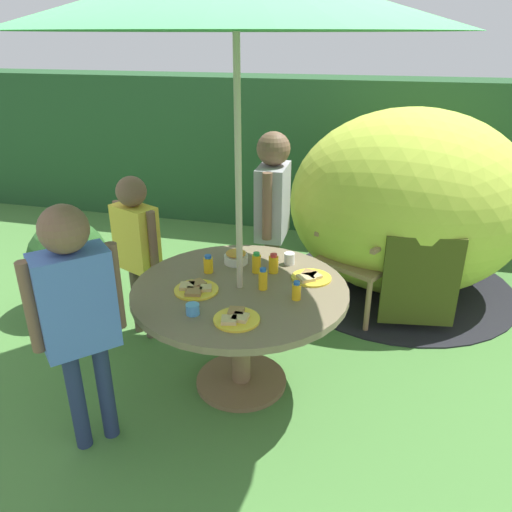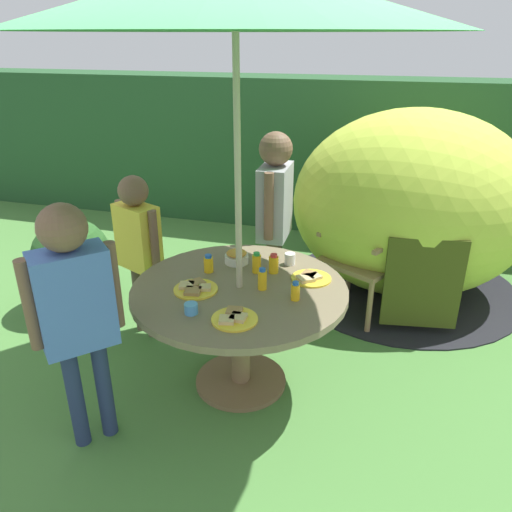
{
  "view_description": "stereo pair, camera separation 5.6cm",
  "coord_description": "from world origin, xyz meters",
  "px_view_note": "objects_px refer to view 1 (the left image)",
  "views": [
    {
      "loc": [
        0.73,
        -2.44,
        2.01
      ],
      "look_at": [
        0.05,
        0.17,
        0.81
      ],
      "focal_mm": 34.89,
      "sensor_mm": 36.0,
      "label": 1
    },
    {
      "loc": [
        0.78,
        -2.43,
        2.01
      ],
      "look_at": [
        0.05,
        0.17,
        0.81
      ],
      "focal_mm": 34.89,
      "sensor_mm": 36.0,
      "label": 2
    }
  ],
  "objects_px": {
    "juice_bottle_far_right": "(208,264)",
    "plate_near_right": "(236,318)",
    "plate_center_back": "(310,277)",
    "juice_bottle_mid_left": "(296,291)",
    "plate_back_edge": "(196,289)",
    "juice_bottle_near_left": "(256,263)",
    "cup_near": "(289,258)",
    "juice_bottle_center_front": "(274,264)",
    "cup_far": "(193,309)",
    "wooden_chair": "(366,245)",
    "dome_tent": "(407,204)",
    "potted_plant": "(69,260)",
    "child_in_yellow_shirt": "(136,238)",
    "juice_bottle_far_left": "(263,279)",
    "child_in_blue_shirt": "(76,302)",
    "garden_table": "(240,307)",
    "snack_bowl": "(236,257)",
    "child_in_grey_shirt": "(273,202)"
  },
  "relations": [
    {
      "from": "juice_bottle_near_left",
      "to": "juice_bottle_far_left",
      "type": "relative_size",
      "value": 1.0
    },
    {
      "from": "child_in_yellow_shirt",
      "to": "snack_bowl",
      "type": "relative_size",
      "value": 7.81
    },
    {
      "from": "cup_near",
      "to": "juice_bottle_center_front",
      "type": "bearing_deg",
      "value": -116.1
    },
    {
      "from": "cup_far",
      "to": "juice_bottle_far_right",
      "type": "bearing_deg",
      "value": 100.14
    },
    {
      "from": "plate_near_right",
      "to": "juice_bottle_mid_left",
      "type": "distance_m",
      "value": 0.39
    },
    {
      "from": "potted_plant",
      "to": "plate_near_right",
      "type": "xyz_separation_m",
      "value": [
        1.63,
        -0.93,
        0.27
      ]
    },
    {
      "from": "plate_center_back",
      "to": "cup_near",
      "type": "distance_m",
      "value": 0.24
    },
    {
      "from": "juice_bottle_near_left",
      "to": "juice_bottle_far_right",
      "type": "height_order",
      "value": "juice_bottle_near_left"
    },
    {
      "from": "plate_back_edge",
      "to": "juice_bottle_near_left",
      "type": "xyz_separation_m",
      "value": [
        0.27,
        0.32,
        0.05
      ]
    },
    {
      "from": "child_in_yellow_shirt",
      "to": "cup_far",
      "type": "xyz_separation_m",
      "value": [
        0.69,
        -0.73,
        -0.04
      ]
    },
    {
      "from": "plate_back_edge",
      "to": "plate_center_back",
      "type": "relative_size",
      "value": 1.06
    },
    {
      "from": "plate_center_back",
      "to": "child_in_yellow_shirt",
      "type": "bearing_deg",
      "value": 172.06
    },
    {
      "from": "juice_bottle_far_left",
      "to": "juice_bottle_far_right",
      "type": "height_order",
      "value": "juice_bottle_far_left"
    },
    {
      "from": "garden_table",
      "to": "wooden_chair",
      "type": "relative_size",
      "value": 1.32
    },
    {
      "from": "potted_plant",
      "to": "plate_near_right",
      "type": "bearing_deg",
      "value": -29.64
    },
    {
      "from": "snack_bowl",
      "to": "juice_bottle_mid_left",
      "type": "height_order",
      "value": "juice_bottle_mid_left"
    },
    {
      "from": "garden_table",
      "to": "child_in_blue_shirt",
      "type": "relative_size",
      "value": 0.94
    },
    {
      "from": "dome_tent",
      "to": "child_in_grey_shirt",
      "type": "distance_m",
      "value": 1.2
    },
    {
      "from": "garden_table",
      "to": "cup_near",
      "type": "xyz_separation_m",
      "value": [
        0.21,
        0.38,
        0.17
      ]
    },
    {
      "from": "juice_bottle_near_left",
      "to": "child_in_yellow_shirt",
      "type": "bearing_deg",
      "value": 169.7
    },
    {
      "from": "plate_center_back",
      "to": "juice_bottle_near_left",
      "type": "bearing_deg",
      "value": 178.39
    },
    {
      "from": "plate_back_edge",
      "to": "plate_center_back",
      "type": "bearing_deg",
      "value": 27.16
    },
    {
      "from": "garden_table",
      "to": "juice_bottle_far_left",
      "type": "distance_m",
      "value": 0.24
    },
    {
      "from": "juice_bottle_mid_left",
      "to": "plate_center_back",
      "type": "bearing_deg",
      "value": 81.78
    },
    {
      "from": "juice_bottle_far_left",
      "to": "child_in_blue_shirt",
      "type": "bearing_deg",
      "value": -138.52
    },
    {
      "from": "cup_near",
      "to": "child_in_blue_shirt",
      "type": "bearing_deg",
      "value": -128.76
    },
    {
      "from": "plate_back_edge",
      "to": "juice_bottle_mid_left",
      "type": "distance_m",
      "value": 0.57
    },
    {
      "from": "snack_bowl",
      "to": "juice_bottle_center_front",
      "type": "bearing_deg",
      "value": -15.45
    },
    {
      "from": "wooden_chair",
      "to": "dome_tent",
      "type": "height_order",
      "value": "dome_tent"
    },
    {
      "from": "snack_bowl",
      "to": "juice_bottle_far_right",
      "type": "xyz_separation_m",
      "value": [
        -0.12,
        -0.17,
        0.01
      ]
    },
    {
      "from": "plate_near_right",
      "to": "juice_bottle_center_front",
      "type": "distance_m",
      "value": 0.6
    },
    {
      "from": "wooden_chair",
      "to": "child_in_yellow_shirt",
      "type": "bearing_deg",
      "value": -122.19
    },
    {
      "from": "child_in_blue_shirt",
      "to": "juice_bottle_far_right",
      "type": "distance_m",
      "value": 0.89
    },
    {
      "from": "plate_center_back",
      "to": "juice_bottle_center_front",
      "type": "bearing_deg",
      "value": 171.45
    },
    {
      "from": "potted_plant",
      "to": "child_in_grey_shirt",
      "type": "bearing_deg",
      "value": 13.95
    },
    {
      "from": "child_in_grey_shirt",
      "to": "plate_near_right",
      "type": "xyz_separation_m",
      "value": [
        0.11,
        -1.31,
        -0.2
      ]
    },
    {
      "from": "wooden_chair",
      "to": "plate_near_right",
      "type": "xyz_separation_m",
      "value": [
        -0.58,
        -1.55,
        0.16
      ]
    },
    {
      "from": "cup_near",
      "to": "wooden_chair",
      "type": "bearing_deg",
      "value": 60.79
    },
    {
      "from": "plate_center_back",
      "to": "juice_bottle_mid_left",
      "type": "distance_m",
      "value": 0.27
    },
    {
      "from": "wooden_chair",
      "to": "plate_back_edge",
      "type": "height_order",
      "value": "wooden_chair"
    },
    {
      "from": "potted_plant",
      "to": "juice_bottle_far_right",
      "type": "xyz_separation_m",
      "value": [
        1.31,
        -0.43,
        0.31
      ]
    },
    {
      "from": "plate_center_back",
      "to": "juice_bottle_mid_left",
      "type": "bearing_deg",
      "value": -98.22
    },
    {
      "from": "wooden_chair",
      "to": "juice_bottle_mid_left",
      "type": "distance_m",
      "value": 1.31
    },
    {
      "from": "potted_plant",
      "to": "child_in_blue_shirt",
      "type": "distance_m",
      "value": 1.6
    },
    {
      "from": "juice_bottle_far_right",
      "to": "plate_near_right",
      "type": "bearing_deg",
      "value": -56.82
    },
    {
      "from": "child_in_grey_shirt",
      "to": "plate_back_edge",
      "type": "distance_m",
      "value": 1.1
    },
    {
      "from": "child_in_blue_shirt",
      "to": "cup_near",
      "type": "bearing_deg",
      "value": 4.56
    },
    {
      "from": "wooden_chair",
      "to": "juice_bottle_far_right",
      "type": "relative_size",
      "value": 8.38
    },
    {
      "from": "juice_bottle_far_left",
      "to": "juice_bottle_center_front",
      "type": "bearing_deg",
      "value": 87.45
    },
    {
      "from": "plate_near_right",
      "to": "juice_bottle_mid_left",
      "type": "bearing_deg",
      "value": 49.0
    }
  ]
}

